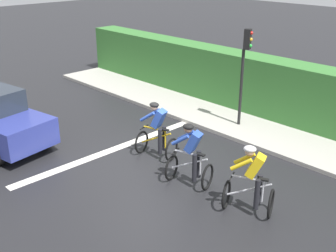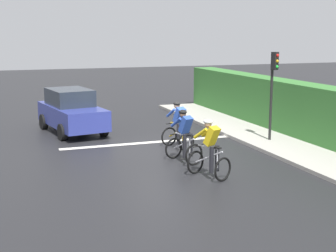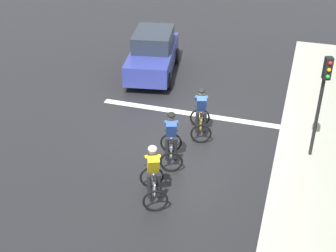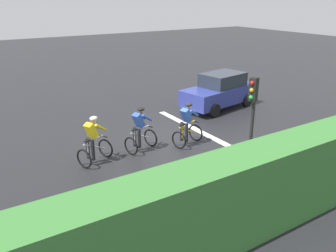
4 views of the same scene
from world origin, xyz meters
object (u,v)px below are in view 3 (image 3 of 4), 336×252
at_px(cyclist_lead, 153,176).
at_px(traffic_light_near_crossing, 322,94).
at_px(cyclist_second, 171,140).
at_px(cyclist_mid, 201,114).
at_px(car_navy, 153,53).

relative_size(cyclist_lead, traffic_light_near_crossing, 0.50).
height_order(cyclist_second, traffic_light_near_crossing, traffic_light_near_crossing).
distance_m(cyclist_lead, cyclist_second, 1.80).
bearing_deg(cyclist_mid, car_navy, -53.94).
xyz_separation_m(cyclist_lead, traffic_light_near_crossing, (-3.96, -3.23, 1.43)).
xyz_separation_m(cyclist_mid, traffic_light_near_crossing, (-3.54, 0.33, 1.43)).
relative_size(cyclist_second, cyclist_mid, 1.00).
bearing_deg(car_navy, cyclist_mid, 126.06).
xyz_separation_m(cyclist_second, cyclist_mid, (-0.47, -1.76, 0.00)).
distance_m(cyclist_mid, traffic_light_near_crossing, 3.83).
bearing_deg(car_navy, cyclist_lead, 108.74).
relative_size(cyclist_lead, cyclist_second, 1.00).
height_order(cyclist_lead, cyclist_second, same).
height_order(cyclist_lead, traffic_light_near_crossing, traffic_light_near_crossing).
bearing_deg(cyclist_second, cyclist_mid, -105.01).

